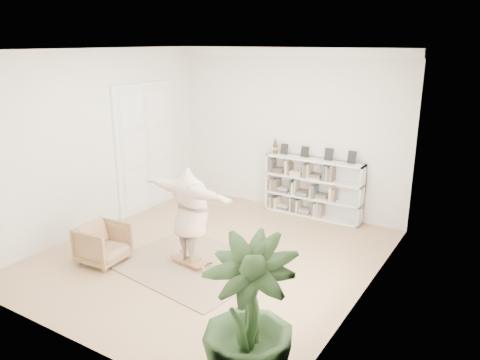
% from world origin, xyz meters
% --- Properties ---
extents(floor, '(6.00, 6.00, 0.00)m').
position_xyz_m(floor, '(0.00, 0.00, 0.00)').
color(floor, '#A57B55').
rests_on(floor, ground).
extents(room_shell, '(6.00, 6.00, 6.00)m').
position_xyz_m(room_shell, '(0.00, 2.94, 3.51)').
color(room_shell, silver).
rests_on(room_shell, floor).
extents(doors, '(0.09, 1.78, 2.92)m').
position_xyz_m(doors, '(-2.70, 1.30, 1.40)').
color(doors, white).
rests_on(doors, floor).
extents(bookshelf, '(2.20, 0.35, 1.64)m').
position_xyz_m(bookshelf, '(0.74, 2.82, 0.64)').
color(bookshelf, silver).
rests_on(bookshelf, floor).
extents(armchair, '(0.81, 0.79, 0.69)m').
position_xyz_m(armchair, '(-1.45, -1.20, 0.35)').
color(armchair, tan).
rests_on(armchair, floor).
extents(rug, '(2.75, 2.33, 0.02)m').
position_xyz_m(rug, '(-0.06, -0.48, 0.01)').
color(rug, tan).
rests_on(rug, floor).
extents(rocker_board, '(0.59, 0.40, 0.12)m').
position_xyz_m(rocker_board, '(-0.06, -0.48, 0.07)').
color(rocker_board, '#8F5939').
rests_on(rocker_board, rug).
extents(person, '(2.09, 0.83, 1.65)m').
position_xyz_m(person, '(-0.06, -0.48, 0.96)').
color(person, '#C7AF95').
rests_on(person, rocker_board).
extents(houseplant, '(1.14, 1.14, 1.80)m').
position_xyz_m(houseplant, '(2.30, -2.55, 0.90)').
color(houseplant, '#2C4924').
rests_on(houseplant, floor).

